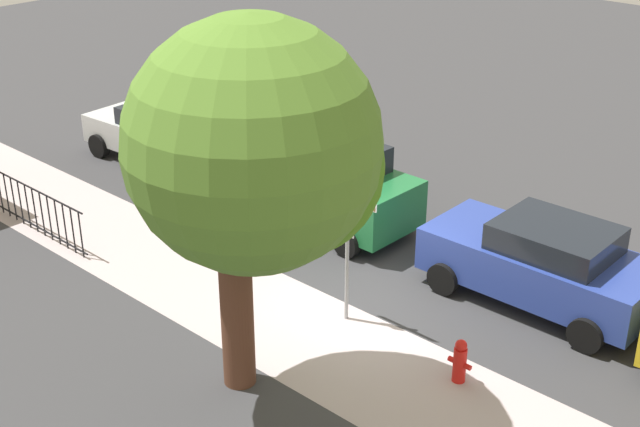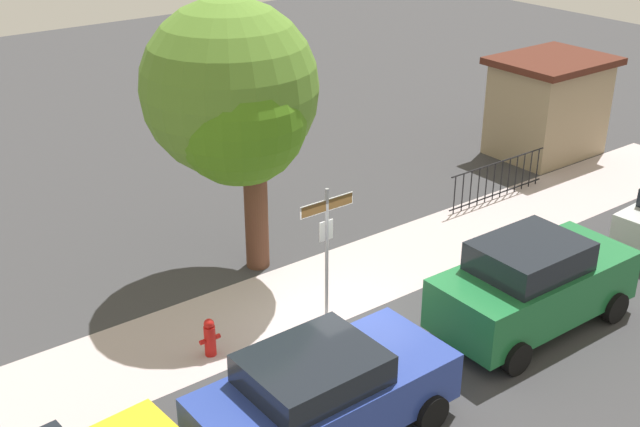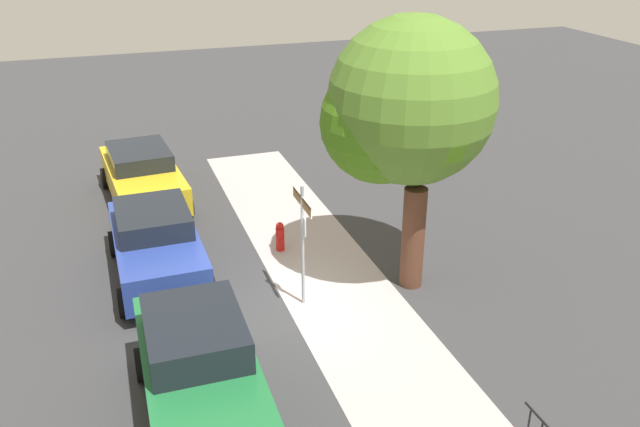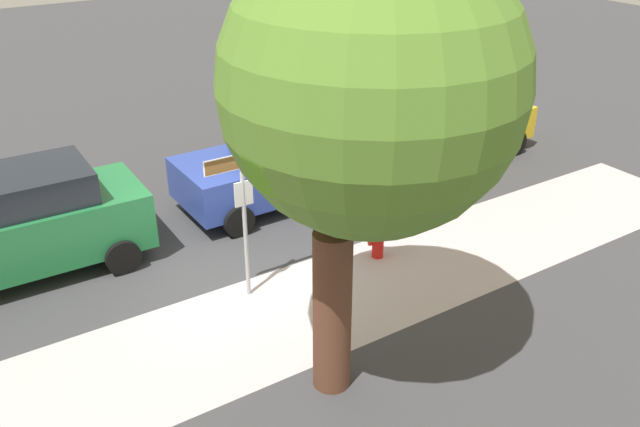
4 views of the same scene
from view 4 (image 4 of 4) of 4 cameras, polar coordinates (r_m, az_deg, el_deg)
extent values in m
plane|color=#38383A|center=(11.85, -7.11, -5.93)|extent=(60.00, 60.00, 0.00)
cube|color=#B4A5A5|center=(10.31, -14.05, -12.45)|extent=(24.00, 2.60, 0.00)
cylinder|color=#9EA0A5|center=(10.84, -6.46, -0.67)|extent=(0.07, 0.07, 2.81)
cube|color=brown|center=(10.39, -6.76, 4.48)|extent=(1.22, 0.02, 0.22)
cube|color=white|center=(10.39, -6.76, 4.49)|extent=(1.25, 0.02, 0.25)
cube|color=silver|center=(10.59, -6.55, 1.71)|extent=(0.32, 0.02, 0.42)
cylinder|color=brown|center=(8.99, 1.07, -8.44)|extent=(0.53, 0.53, 2.42)
sphere|color=#56822C|center=(7.89, 4.47, 10.96)|extent=(3.66, 3.66, 3.66)
sphere|color=#477E19|center=(8.57, 2.82, 9.21)|extent=(2.73, 2.73, 2.73)
sphere|color=#4F8C1C|center=(7.81, 3.62, 10.26)|extent=(3.32, 3.32, 3.32)
cube|color=gold|center=(16.89, 10.71, 6.99)|extent=(4.73, 2.23, 0.80)
cube|color=black|center=(16.88, 11.55, 9.18)|extent=(2.33, 1.83, 0.47)
cylinder|color=black|center=(15.37, 9.12, 3.44)|extent=(0.65, 0.27, 0.64)
cylinder|color=black|center=(16.62, 4.49, 5.58)|extent=(0.65, 0.27, 0.64)
cylinder|color=black|center=(17.61, 16.35, 5.82)|extent=(0.65, 0.27, 0.64)
cylinder|color=black|center=(18.72, 11.81, 7.62)|extent=(0.65, 0.27, 0.64)
cube|color=#293E98|center=(14.36, -3.58, 3.85)|extent=(4.33, 1.92, 0.85)
cube|color=black|center=(14.23, -2.75, 6.55)|extent=(2.09, 1.67, 0.49)
cylinder|color=black|center=(13.19, -7.00, -0.62)|extent=(0.64, 0.23, 0.64)
cylinder|color=black|center=(14.73, -10.30, 2.24)|extent=(0.64, 0.23, 0.64)
cylinder|color=black|center=(14.56, 3.31, 2.35)|extent=(0.64, 0.23, 0.64)
cylinder|color=black|center=(15.96, -0.66, 4.72)|extent=(0.64, 0.23, 0.64)
cube|color=#1E6C37|center=(12.77, -24.25, -1.41)|extent=(4.32, 1.84, 1.04)
cube|color=black|center=(12.46, -23.80, 2.12)|extent=(2.08, 1.60, 0.57)
cylinder|color=black|center=(12.42, -16.53, -3.54)|extent=(0.64, 0.23, 0.64)
cylinder|color=black|center=(13.98, -18.69, -0.27)|extent=(0.64, 0.23, 0.64)
cylinder|color=red|center=(12.42, 4.98, -2.45)|extent=(0.22, 0.22, 0.62)
sphere|color=red|center=(12.24, 5.05, -0.95)|extent=(0.20, 0.20, 0.20)
cylinder|color=red|center=(12.49, 5.57, -2.13)|extent=(0.10, 0.09, 0.09)
cylinder|color=red|center=(12.32, 4.39, -2.53)|extent=(0.10, 0.09, 0.09)
camera|label=1|loc=(13.08, 71.02, 19.34)|focal=48.38mm
camera|label=2|loc=(23.67, -0.02, 33.25)|focal=45.37mm
camera|label=3|loc=(14.86, -70.64, 16.39)|focal=37.48mm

